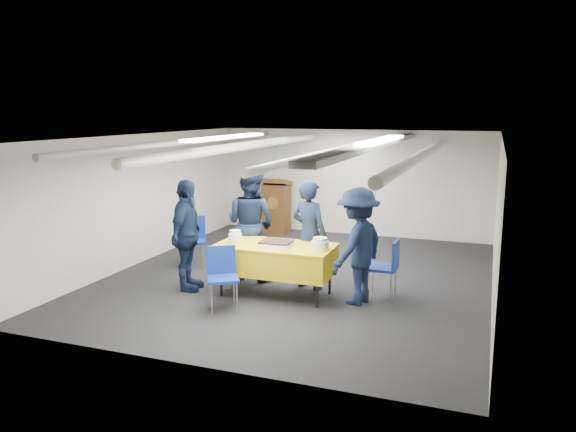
% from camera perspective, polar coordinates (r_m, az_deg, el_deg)
% --- Properties ---
extents(ground, '(7.00, 7.00, 0.00)m').
position_cam_1_polar(ground, '(9.34, 1.19, -6.18)').
color(ground, black).
rests_on(ground, ground).
extents(room_shell, '(6.00, 7.00, 2.30)m').
position_cam_1_polar(room_shell, '(9.34, 2.59, 5.16)').
color(room_shell, silver).
rests_on(room_shell, ground).
extents(serving_table, '(1.73, 0.87, 0.77)m').
position_cam_1_polar(serving_table, '(8.29, -1.27, -4.36)').
color(serving_table, black).
rests_on(serving_table, ground).
extents(sheet_cake, '(0.47, 0.36, 0.09)m').
position_cam_1_polar(sheet_cake, '(8.14, -1.20, -2.81)').
color(sheet_cake, white).
rests_on(sheet_cake, serving_table).
extents(plate_stack_left, '(0.20, 0.20, 0.18)m').
position_cam_1_polar(plate_stack_left, '(8.41, -5.39, -2.10)').
color(plate_stack_left, white).
rests_on(plate_stack_left, serving_table).
extents(plate_stack_right, '(0.24, 0.24, 0.17)m').
position_cam_1_polar(plate_stack_right, '(7.95, 3.28, -2.86)').
color(plate_stack_right, white).
rests_on(plate_stack_right, serving_table).
extents(podium, '(0.62, 0.53, 1.25)m').
position_cam_1_polar(podium, '(12.53, -1.19, 1.06)').
color(podium, brown).
rests_on(podium, ground).
extents(chair_near, '(0.58, 0.58, 0.87)m').
position_cam_1_polar(chair_near, '(7.81, -6.72, -5.59)').
color(chair_near, gray).
rests_on(chair_near, ground).
extents(chair_right, '(0.43, 0.43, 0.87)m').
position_cam_1_polar(chair_right, '(8.29, 10.14, -4.72)').
color(chair_right, gray).
rests_on(chair_right, ground).
extents(chair_left, '(0.55, 0.55, 0.87)m').
position_cam_1_polar(chair_left, '(10.05, -9.56, -1.98)').
color(chair_left, gray).
rests_on(chair_left, ground).
extents(sailor_a, '(0.72, 0.59, 1.69)m').
position_cam_1_polar(sailor_a, '(8.57, 2.18, -1.88)').
color(sailor_a, black).
rests_on(sailor_a, ground).
extents(sailor_b, '(1.00, 0.84, 1.81)m').
position_cam_1_polar(sailor_b, '(9.09, -3.82, -0.79)').
color(sailor_b, black).
rests_on(sailor_b, ground).
extents(sailor_c, '(0.58, 1.05, 1.70)m').
position_cam_1_polar(sailor_c, '(8.61, -10.26, -1.96)').
color(sailor_c, black).
rests_on(sailor_c, ground).
extents(sailor_d, '(0.93, 1.21, 1.66)m').
position_cam_1_polar(sailor_d, '(7.96, 7.09, -3.05)').
color(sailor_d, black).
rests_on(sailor_d, ground).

